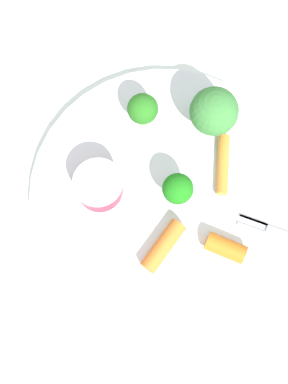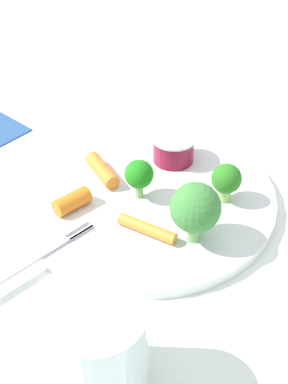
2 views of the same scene
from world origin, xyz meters
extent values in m
plane|color=white|center=(0.00, 0.00, 0.00)|extent=(2.40, 2.40, 0.00)
cylinder|color=white|center=(0.00, 0.00, 0.01)|extent=(0.27, 0.27, 0.01)
cylinder|color=maroon|center=(0.02, -0.06, 0.03)|extent=(0.05, 0.05, 0.03)
cylinder|color=silver|center=(0.02, -0.06, 0.04)|extent=(0.05, 0.05, 0.00)
cylinder|color=#88B26C|center=(0.00, 0.01, 0.02)|extent=(0.01, 0.01, 0.02)
sphere|color=#1C7A17|center=(0.00, 0.01, 0.04)|extent=(0.03, 0.03, 0.03)
cylinder|color=#7EB66B|center=(-0.08, 0.02, 0.02)|extent=(0.01, 0.01, 0.02)
sphere|color=#397C38|center=(-0.08, 0.02, 0.05)|extent=(0.05, 0.05, 0.05)
cylinder|color=#8FC668|center=(-0.07, -0.05, 0.02)|extent=(0.01, 0.01, 0.02)
sphere|color=#28721F|center=(-0.07, -0.05, 0.04)|extent=(0.03, 0.03, 0.03)
cylinder|color=orange|center=(-0.04, 0.05, 0.02)|extent=(0.06, 0.03, 0.01)
cylinder|color=orange|center=(0.05, 0.01, 0.02)|extent=(0.06, 0.03, 0.02)
cylinder|color=orange|center=(0.04, 0.07, 0.02)|extent=(0.02, 0.04, 0.02)
cube|color=#AFACBA|center=(0.01, 0.09, 0.01)|extent=(0.00, 0.03, 0.00)
cube|color=#AFACBA|center=(0.00, 0.09, 0.01)|extent=(0.00, 0.03, 0.00)
cube|color=#AFACBA|center=(0.00, 0.09, 0.01)|extent=(0.00, 0.03, 0.00)
cube|color=#AFACBA|center=(0.00, 0.09, 0.01)|extent=(0.00, 0.03, 0.00)
camera|label=1|loc=(0.13, 0.02, 0.52)|focal=49.52mm
camera|label=2|loc=(-0.30, 0.32, 0.36)|focal=50.38mm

